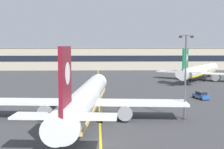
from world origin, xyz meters
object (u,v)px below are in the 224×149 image
at_px(apron_lamp_post, 185,75).
at_px(safety_cone_by_nose_gear, 99,100).
at_px(airliner_background, 199,71).
at_px(airliner_foreground, 86,99).
at_px(service_car_fifth, 201,96).

height_order(apron_lamp_post, safety_cone_by_nose_gear, apron_lamp_post).
bearing_deg(airliner_background, apron_lamp_post, -110.20).
distance_m(airliner_foreground, safety_cone_by_nose_gear, 16.30).
bearing_deg(airliner_foreground, airliner_background, 56.36).
bearing_deg(service_car_fifth, apron_lamp_post, -115.58).
relative_size(airliner_background, apron_lamp_post, 2.53).
height_order(apron_lamp_post, service_car_fifth, apron_lamp_post).
distance_m(airliner_foreground, apron_lamp_post, 16.14).
bearing_deg(airliner_foreground, service_car_fifth, 35.97).
height_order(service_car_fifth, safety_cone_by_nose_gear, service_car_fifth).
bearing_deg(airliner_background, safety_cone_by_nose_gear, -131.86).
bearing_deg(apron_lamp_post, airliner_background, 69.80).
distance_m(apron_lamp_post, safety_cone_by_nose_gear, 22.36).
bearing_deg(airliner_foreground, safety_cone_by_nose_gear, 83.07).
distance_m(airliner_background, apron_lamp_post, 57.31).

